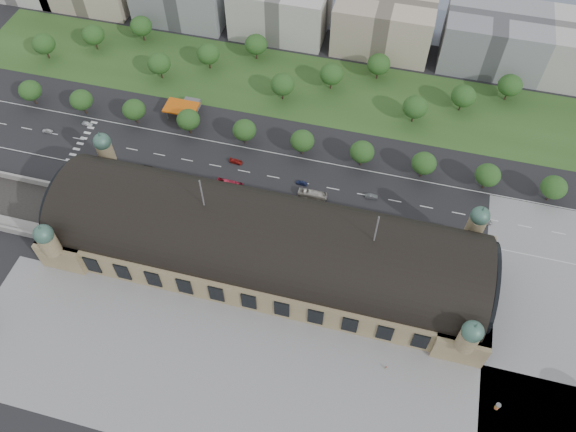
% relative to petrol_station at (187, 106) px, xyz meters
% --- Properties ---
extents(ground, '(900.00, 900.00, 0.00)m').
position_rel_petrol_station_xyz_m(ground, '(53.91, -65.28, -2.95)').
color(ground, black).
rests_on(ground, ground).
extents(station, '(150.00, 48.40, 44.30)m').
position_rel_petrol_station_xyz_m(station, '(53.91, -65.28, 7.33)').
color(station, '#9D8C61').
rests_on(station, ground).
extents(plaza_south, '(190.00, 48.00, 0.12)m').
position_rel_petrol_station_xyz_m(plaza_south, '(63.91, -109.28, -2.95)').
color(plaza_south, gray).
rests_on(plaza_south, ground).
extents(plaza_east, '(56.00, 100.00, 0.12)m').
position_rel_petrol_station_xyz_m(plaza_east, '(156.91, -65.28, -2.95)').
color(plaza_east, gray).
rests_on(plaza_east, ground).
extents(road_slab, '(260.00, 26.00, 0.10)m').
position_rel_petrol_station_xyz_m(road_slab, '(33.91, -27.28, -2.95)').
color(road_slab, black).
rests_on(road_slab, ground).
extents(grass_belt, '(300.00, 45.00, 0.10)m').
position_rel_petrol_station_xyz_m(grass_belt, '(38.91, 27.72, -2.95)').
color(grass_belt, '#294B1E').
rests_on(grass_belt, ground).
extents(petrol_station, '(14.00, 13.00, 5.05)m').
position_rel_petrol_station_xyz_m(petrol_station, '(0.00, 0.00, 0.00)').
color(petrol_station, '#CA560B').
rests_on(petrol_station, ground).
extents(office_3, '(45.00, 32.00, 24.00)m').
position_rel_petrol_station_xyz_m(office_3, '(23.91, 67.72, 9.05)').
color(office_3, beige).
rests_on(office_3, ground).
extents(office_4, '(45.00, 32.00, 24.00)m').
position_rel_petrol_station_xyz_m(office_4, '(73.91, 67.72, 9.05)').
color(office_4, '#C2B198').
rests_on(office_4, ground).
extents(office_5, '(45.00, 32.00, 24.00)m').
position_rel_petrol_station_xyz_m(office_5, '(123.91, 67.72, 9.05)').
color(office_5, gray).
rests_on(office_5, ground).
extents(tree_row_0, '(9.60, 9.60, 11.52)m').
position_rel_petrol_station_xyz_m(tree_row_0, '(-66.09, -12.28, 4.48)').
color(tree_row_0, '#2D2116').
rests_on(tree_row_0, ground).
extents(tree_row_1, '(9.60, 9.60, 11.52)m').
position_rel_petrol_station_xyz_m(tree_row_1, '(-42.09, -12.28, 4.48)').
color(tree_row_1, '#2D2116').
rests_on(tree_row_1, ground).
extents(tree_row_2, '(9.60, 9.60, 11.52)m').
position_rel_petrol_station_xyz_m(tree_row_2, '(-18.09, -12.28, 4.48)').
color(tree_row_2, '#2D2116').
rests_on(tree_row_2, ground).
extents(tree_row_3, '(9.60, 9.60, 11.52)m').
position_rel_petrol_station_xyz_m(tree_row_3, '(5.91, -12.28, 4.48)').
color(tree_row_3, '#2D2116').
rests_on(tree_row_3, ground).
extents(tree_row_4, '(9.60, 9.60, 11.52)m').
position_rel_petrol_station_xyz_m(tree_row_4, '(29.91, -12.28, 4.48)').
color(tree_row_4, '#2D2116').
rests_on(tree_row_4, ground).
extents(tree_row_5, '(9.60, 9.60, 11.52)m').
position_rel_petrol_station_xyz_m(tree_row_5, '(53.91, -12.28, 4.48)').
color(tree_row_5, '#2D2116').
rests_on(tree_row_5, ground).
extents(tree_row_6, '(9.60, 9.60, 11.52)m').
position_rel_petrol_station_xyz_m(tree_row_6, '(77.91, -12.28, 4.48)').
color(tree_row_6, '#2D2116').
rests_on(tree_row_6, ground).
extents(tree_row_7, '(9.60, 9.60, 11.52)m').
position_rel_petrol_station_xyz_m(tree_row_7, '(101.91, -12.28, 4.48)').
color(tree_row_7, '#2D2116').
rests_on(tree_row_7, ground).
extents(tree_row_8, '(9.60, 9.60, 11.52)m').
position_rel_petrol_station_xyz_m(tree_row_8, '(125.91, -12.28, 4.48)').
color(tree_row_8, '#2D2116').
rests_on(tree_row_8, ground).
extents(tree_row_9, '(9.60, 9.60, 11.52)m').
position_rel_petrol_station_xyz_m(tree_row_9, '(149.91, -12.28, 4.48)').
color(tree_row_9, '#2D2116').
rests_on(tree_row_9, ground).
extents(tree_belt_0, '(10.40, 10.40, 12.48)m').
position_rel_petrol_station_xyz_m(tree_belt_0, '(-76.09, 17.72, 5.10)').
color(tree_belt_0, '#2D2116').
rests_on(tree_belt_0, ground).
extents(tree_belt_1, '(10.40, 10.40, 12.48)m').
position_rel_petrol_station_xyz_m(tree_belt_1, '(-57.09, 29.72, 5.10)').
color(tree_belt_1, '#2D2116').
rests_on(tree_belt_1, ground).
extents(tree_belt_2, '(10.40, 10.40, 12.48)m').
position_rel_petrol_station_xyz_m(tree_belt_2, '(-38.09, 41.72, 5.10)').
color(tree_belt_2, '#2D2116').
rests_on(tree_belt_2, ground).
extents(tree_belt_3, '(10.40, 10.40, 12.48)m').
position_rel_petrol_station_xyz_m(tree_belt_3, '(-19.09, 17.72, 5.10)').
color(tree_belt_3, '#2D2116').
rests_on(tree_belt_3, ground).
extents(tree_belt_4, '(10.40, 10.40, 12.48)m').
position_rel_petrol_station_xyz_m(tree_belt_4, '(-0.09, 29.72, 5.10)').
color(tree_belt_4, '#2D2116').
rests_on(tree_belt_4, ground).
extents(tree_belt_5, '(10.40, 10.40, 12.48)m').
position_rel_petrol_station_xyz_m(tree_belt_5, '(18.91, 41.72, 5.10)').
color(tree_belt_5, '#2D2116').
rests_on(tree_belt_5, ground).
extents(tree_belt_6, '(10.40, 10.40, 12.48)m').
position_rel_petrol_station_xyz_m(tree_belt_6, '(37.91, 17.72, 5.10)').
color(tree_belt_6, '#2D2116').
rests_on(tree_belt_6, ground).
extents(tree_belt_7, '(10.40, 10.40, 12.48)m').
position_rel_petrol_station_xyz_m(tree_belt_7, '(56.91, 29.72, 5.10)').
color(tree_belt_7, '#2D2116').
rests_on(tree_belt_7, ground).
extents(tree_belt_8, '(10.40, 10.40, 12.48)m').
position_rel_petrol_station_xyz_m(tree_belt_8, '(75.91, 41.72, 5.10)').
color(tree_belt_8, '#2D2116').
rests_on(tree_belt_8, ground).
extents(tree_belt_9, '(10.40, 10.40, 12.48)m').
position_rel_petrol_station_xyz_m(tree_belt_9, '(94.91, 17.72, 5.10)').
color(tree_belt_9, '#2D2116').
rests_on(tree_belt_9, ground).
extents(tree_belt_10, '(10.40, 10.40, 12.48)m').
position_rel_petrol_station_xyz_m(tree_belt_10, '(113.91, 29.72, 5.10)').
color(tree_belt_10, '#2D2116').
rests_on(tree_belt_10, ground).
extents(tree_belt_11, '(10.40, 10.40, 12.48)m').
position_rel_petrol_station_xyz_m(tree_belt_11, '(132.91, 41.72, 5.10)').
color(tree_belt_11, '#2D2116').
rests_on(tree_belt_11, ground).
extents(traffic_car_0, '(4.46, 1.83, 1.52)m').
position_rel_petrol_station_xyz_m(traffic_car_0, '(-52.41, -26.89, -2.19)').
color(traffic_car_0, silver).
rests_on(traffic_car_0, ground).
extents(traffic_car_1, '(4.52, 1.99, 1.44)m').
position_rel_petrol_station_xyz_m(traffic_car_1, '(-38.15, -18.98, -2.23)').
color(traffic_car_1, '#94989C').
rests_on(traffic_car_1, ground).
extents(traffic_car_2, '(4.68, 2.21, 1.29)m').
position_rel_petrol_station_xyz_m(traffic_car_2, '(-4.03, -35.56, -2.30)').
color(traffic_car_2, black).
rests_on(traffic_car_2, ground).
extents(traffic_car_3, '(5.43, 2.45, 1.54)m').
position_rel_petrol_station_xyz_m(traffic_car_3, '(29.43, -23.67, -2.18)').
color(traffic_car_3, maroon).
rests_on(traffic_car_3, ground).
extents(traffic_car_4, '(4.63, 2.20, 1.53)m').
position_rel_petrol_station_xyz_m(traffic_car_4, '(57.56, -28.00, -2.18)').
color(traffic_car_4, '#1B234C').
rests_on(traffic_car_4, ground).
extents(traffic_car_5, '(4.93, 2.28, 1.57)m').
position_rel_petrol_station_xyz_m(traffic_car_5, '(84.93, -27.93, -2.17)').
color(traffic_car_5, '#565A5D').
rests_on(traffic_car_5, ground).
extents(traffic_car_6, '(5.19, 2.85, 1.38)m').
position_rel_petrol_station_xyz_m(traffic_car_6, '(127.43, -29.10, -2.26)').
color(traffic_car_6, '#B9B8BB').
rests_on(traffic_car_6, ground).
extents(parked_car_0, '(4.32, 2.90, 1.35)m').
position_rel_petrol_station_xyz_m(parked_car_0, '(-26.09, -40.28, -2.28)').
color(parked_car_0, black).
rests_on(parked_car_0, ground).
extents(parked_car_1, '(6.38, 4.65, 1.61)m').
position_rel_petrol_station_xyz_m(parked_car_1, '(-19.75, -44.28, -2.14)').
color(parked_car_1, maroon).
rests_on(parked_car_1, ground).
extents(parked_car_2, '(5.32, 3.70, 1.43)m').
position_rel_petrol_station_xyz_m(parked_car_2, '(9.89, -41.09, -2.23)').
color(parked_car_2, '#192547').
rests_on(parked_car_2, ground).
extents(parked_car_3, '(4.64, 3.57, 1.47)m').
position_rel_petrol_station_xyz_m(parked_car_3, '(-3.38, -44.28, -2.21)').
color(parked_car_3, slate).
rests_on(parked_car_3, ground).
extents(parked_car_4, '(4.85, 4.04, 1.56)m').
position_rel_petrol_station_xyz_m(parked_car_4, '(-2.02, -40.28, -2.17)').
color(parked_car_4, silver).
rests_on(parked_car_4, ground).
extents(parked_car_5, '(5.60, 4.34, 1.41)m').
position_rel_petrol_station_xyz_m(parked_car_5, '(6.98, -40.28, -2.24)').
color(parked_car_5, '#94969C').
rests_on(parked_car_5, ground).
extents(parked_car_6, '(4.75, 3.43, 1.28)m').
position_rel_petrol_station_xyz_m(parked_car_6, '(35.91, -44.28, -2.31)').
color(parked_car_6, black).
rests_on(parked_car_6, ground).
extents(bus_west, '(10.69, 2.82, 2.96)m').
position_rel_petrol_station_xyz_m(bus_west, '(30.90, -36.30, -1.47)').
color(bus_west, red).
rests_on(bus_west, ground).
extents(bus_mid, '(10.89, 3.32, 2.99)m').
position_rel_petrol_station_xyz_m(bus_mid, '(52.30, -38.28, -1.45)').
color(bus_mid, beige).
rests_on(bus_mid, ground).
extents(bus_east, '(11.10, 2.64, 3.09)m').
position_rel_petrol_station_xyz_m(bus_east, '(63.01, -33.28, -1.40)').
color(bus_east, beige).
rests_on(bus_east, ground).
extents(advertising_column, '(1.53, 1.53, 2.90)m').
position_rel_petrol_station_xyz_m(advertising_column, '(133.91, -97.98, -1.44)').
color(advertising_column, red).
rests_on(advertising_column, ground).
extents(pedestrian_0, '(0.85, 0.62, 1.55)m').
position_rel_petrol_station_xyz_m(pedestrian_0, '(100.33, -94.07, -2.17)').
color(pedestrian_0, gray).
rests_on(pedestrian_0, ground).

